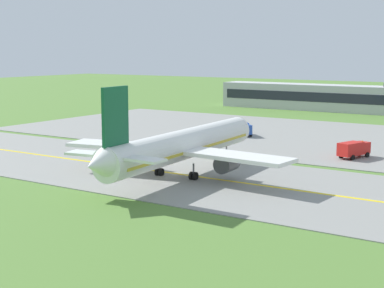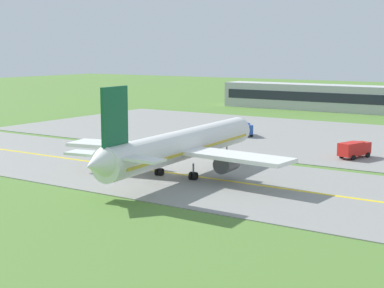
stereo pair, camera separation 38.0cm
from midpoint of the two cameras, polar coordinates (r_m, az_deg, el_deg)
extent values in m
plane|color=#517A33|center=(80.08, -1.56, -2.95)|extent=(500.00, 500.00, 0.00)
cube|color=gray|center=(80.07, -1.56, -2.92)|extent=(240.00, 28.00, 0.10)
cube|color=gray|center=(113.06, 14.97, 0.30)|extent=(140.00, 52.00, 0.10)
cube|color=yellow|center=(80.06, -1.56, -2.88)|extent=(220.00, 0.60, 0.01)
cylinder|color=white|center=(78.74, -0.94, -0.05)|extent=(6.33, 34.19, 4.00)
cone|color=white|center=(94.75, 4.61, 1.47)|extent=(3.97, 2.86, 3.80)
cone|color=white|center=(63.69, -9.29, -1.97)|extent=(3.61, 3.43, 3.40)
cube|color=gold|center=(78.82, -0.93, -0.41)|extent=(6.23, 31.49, 0.36)
cube|color=#1E232D|center=(92.68, 4.05, 1.74)|extent=(3.52, 2.03, 0.70)
cube|color=white|center=(81.61, -6.88, -0.15)|extent=(15.67, 7.80, 0.50)
cylinder|color=#47474C|center=(82.31, -4.92, -1.02)|extent=(2.53, 3.55, 2.30)
cylinder|color=black|center=(83.62, -4.30, -0.86)|extent=(2.11, 0.39, 2.10)
cube|color=white|center=(73.00, 3.97, -1.19)|extent=(15.30, 5.85, 0.50)
cylinder|color=#47474C|center=(75.88, 3.24, -1.86)|extent=(2.53, 3.55, 2.30)
cylinder|color=black|center=(77.30, 3.76, -1.67)|extent=(2.11, 0.39, 2.10)
cube|color=#145938|center=(65.62, -7.55, 2.67)|extent=(0.70, 4.42, 6.50)
cube|color=white|center=(68.04, -9.74, -0.94)|extent=(6.32, 3.40, 0.30)
cube|color=white|center=(64.26, -5.29, -1.43)|extent=(6.08, 2.61, 0.30)
cylinder|color=slate|center=(90.52, 3.21, -0.68)|extent=(0.24, 0.24, 1.65)
cylinder|color=black|center=(90.67, 3.21, -1.19)|extent=(0.42, 1.12, 1.10)
cylinder|color=slate|center=(78.89, -3.30, -2.13)|extent=(0.24, 0.24, 1.65)
cylinder|color=black|center=(79.20, -3.46, -2.69)|extent=(0.42, 1.12, 1.10)
cylinder|color=black|center=(78.91, -3.12, -2.74)|extent=(0.42, 1.12, 1.10)
cylinder|color=slate|center=(76.27, 0.00, -2.50)|extent=(0.24, 0.24, 1.65)
cylinder|color=black|center=(76.57, -0.18, -3.09)|extent=(0.42, 1.12, 1.10)
cylinder|color=black|center=(76.31, 0.18, -3.13)|extent=(0.42, 1.12, 1.10)
cube|color=#264CA5|center=(114.16, 5.11, 1.39)|extent=(2.67, 2.69, 1.80)
cube|color=#1E232D|center=(113.41, 5.25, 1.49)|extent=(1.30, 1.47, 0.81)
cube|color=#264CA5|center=(116.93, 4.59, 1.62)|extent=(4.55, 4.34, 2.00)
cylinder|color=orange|center=(114.03, 5.11, 1.88)|extent=(0.20, 0.20, 0.18)
cylinder|color=black|center=(114.66, 5.57, 0.88)|extent=(0.88, 0.82, 0.90)
cylinder|color=black|center=(113.96, 4.63, 0.85)|extent=(0.88, 0.82, 0.90)
cylinder|color=black|center=(118.23, 4.92, 1.14)|extent=(0.88, 0.82, 0.90)
cylinder|color=black|center=(117.51, 3.96, 1.10)|extent=(0.88, 0.82, 0.90)
cube|color=red|center=(96.58, 15.94, -0.33)|extent=(2.44, 2.31, 1.80)
cube|color=#1E232D|center=(97.15, 16.20, -0.10)|extent=(1.79, 0.66, 0.81)
cube|color=red|center=(94.13, 14.90, -0.46)|extent=(3.25, 4.63, 2.00)
cylinder|color=orange|center=(96.42, 15.96, 0.26)|extent=(0.20, 0.20, 0.18)
cylinder|color=black|center=(97.31, 15.42, -0.86)|extent=(0.55, 0.95, 0.90)
cylinder|color=black|center=(96.19, 16.40, -1.02)|extent=(0.55, 0.95, 0.90)
cylinder|color=black|center=(94.25, 14.05, -1.12)|extent=(0.55, 0.95, 0.90)
cylinder|color=black|center=(93.05, 15.09, -1.29)|extent=(0.55, 0.95, 0.90)
cube|color=#B2B2B7|center=(167.08, 14.06, 4.29)|extent=(69.33, 8.62, 7.13)
cube|color=#1E232D|center=(162.95, 13.56, 4.32)|extent=(66.56, 0.10, 2.57)
camera|label=1|loc=(0.19, -90.14, -0.02)|focal=55.42mm
camera|label=2|loc=(0.19, 89.86, 0.02)|focal=55.42mm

